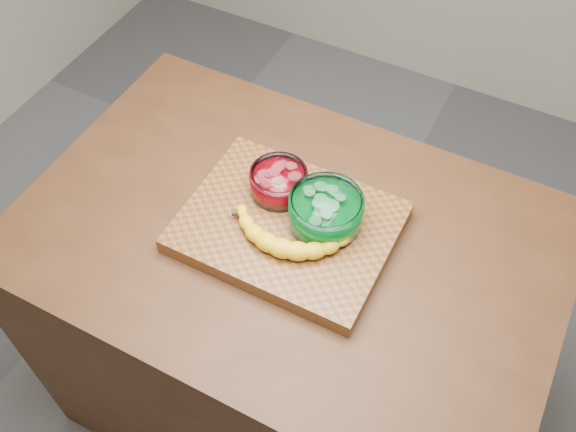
% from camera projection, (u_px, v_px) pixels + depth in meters
% --- Properties ---
extents(ground, '(3.50, 3.50, 0.00)m').
position_uv_depth(ground, '(288.00, 394.00, 2.12)').
color(ground, slate).
rests_on(ground, ground).
extents(counter, '(1.20, 0.80, 0.90)m').
position_uv_depth(counter, '(288.00, 330.00, 1.77)').
color(counter, '#492A16').
rests_on(counter, ground).
extents(cutting_board, '(0.45, 0.35, 0.04)m').
position_uv_depth(cutting_board, '(288.00, 227.00, 1.40)').
color(cutting_board, brown).
rests_on(cutting_board, counter).
extents(bowl_red, '(0.13, 0.13, 0.06)m').
position_uv_depth(bowl_red, '(279.00, 182.00, 1.41)').
color(bowl_red, white).
rests_on(bowl_red, cutting_board).
extents(bowl_green, '(0.16, 0.16, 0.07)m').
position_uv_depth(bowl_green, '(326.00, 211.00, 1.36)').
color(bowl_green, white).
rests_on(bowl_green, cutting_board).
extents(banana, '(0.29, 0.14, 0.04)m').
position_uv_depth(banana, '(286.00, 233.00, 1.34)').
color(banana, yellow).
rests_on(banana, cutting_board).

